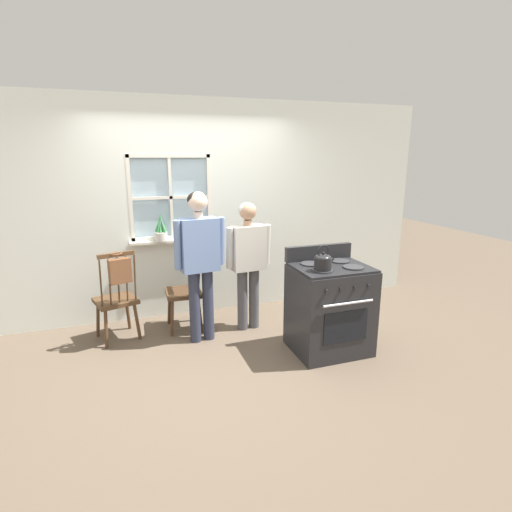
{
  "coord_description": "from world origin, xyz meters",
  "views": [
    {
      "loc": [
        -0.87,
        -3.59,
        2.02
      ],
      "look_at": [
        0.44,
        0.22,
        1.0
      ],
      "focal_mm": 28.0,
      "sensor_mm": 36.0,
      "label": 1
    }
  ],
  "objects_px": {
    "person_elderly_left": "(200,253)",
    "potted_plant": "(161,232)",
    "kettle": "(323,261)",
    "handbag": "(120,270)",
    "stove": "(329,308)",
    "person_teen_center": "(248,255)",
    "chair_by_window": "(116,301)",
    "chair_near_wall": "(185,292)"
  },
  "relations": [
    {
      "from": "chair_by_window",
      "to": "kettle",
      "type": "height_order",
      "value": "kettle"
    },
    {
      "from": "chair_near_wall",
      "to": "stove",
      "type": "bearing_deg",
      "value": 53.95
    },
    {
      "from": "chair_near_wall",
      "to": "kettle",
      "type": "distance_m",
      "value": 1.75
    },
    {
      "from": "chair_near_wall",
      "to": "person_elderly_left",
      "type": "distance_m",
      "value": 0.68
    },
    {
      "from": "stove",
      "to": "kettle",
      "type": "distance_m",
      "value": 0.59
    },
    {
      "from": "chair_by_window",
      "to": "stove",
      "type": "height_order",
      "value": "stove"
    },
    {
      "from": "handbag",
      "to": "potted_plant",
      "type": "bearing_deg",
      "value": 53.66
    },
    {
      "from": "person_teen_center",
      "to": "chair_by_window",
      "type": "bearing_deg",
      "value": 167.37
    },
    {
      "from": "stove",
      "to": "kettle",
      "type": "bearing_deg",
      "value": -142.61
    },
    {
      "from": "person_elderly_left",
      "to": "chair_by_window",
      "type": "bearing_deg",
      "value": 152.92
    },
    {
      "from": "kettle",
      "to": "handbag",
      "type": "xyz_separation_m",
      "value": [
        -1.87,
        0.91,
        -0.16
      ]
    },
    {
      "from": "person_teen_center",
      "to": "handbag",
      "type": "height_order",
      "value": "person_teen_center"
    },
    {
      "from": "chair_near_wall",
      "to": "potted_plant",
      "type": "bearing_deg",
      "value": -151.65
    },
    {
      "from": "chair_near_wall",
      "to": "person_elderly_left",
      "type": "height_order",
      "value": "person_elderly_left"
    },
    {
      "from": "kettle",
      "to": "handbag",
      "type": "bearing_deg",
      "value": 154.14
    },
    {
      "from": "person_teen_center",
      "to": "potted_plant",
      "type": "xyz_separation_m",
      "value": [
        -0.91,
        0.66,
        0.21
      ]
    },
    {
      "from": "kettle",
      "to": "person_elderly_left",
      "type": "bearing_deg",
      "value": 142.89
    },
    {
      "from": "stove",
      "to": "handbag",
      "type": "height_order",
      "value": "stove"
    },
    {
      "from": "chair_near_wall",
      "to": "person_elderly_left",
      "type": "xyz_separation_m",
      "value": [
        0.11,
        -0.38,
        0.55
      ]
    },
    {
      "from": "potted_plant",
      "to": "person_elderly_left",
      "type": "bearing_deg",
      "value": -68.27
    },
    {
      "from": "chair_near_wall",
      "to": "kettle",
      "type": "height_order",
      "value": "kettle"
    },
    {
      "from": "chair_near_wall",
      "to": "stove",
      "type": "xyz_separation_m",
      "value": [
        1.33,
        -1.04,
        0.02
      ]
    },
    {
      "from": "potted_plant",
      "to": "kettle",
      "type": "bearing_deg",
      "value": -49.31
    },
    {
      "from": "chair_near_wall",
      "to": "handbag",
      "type": "distance_m",
      "value": 0.86
    },
    {
      "from": "chair_near_wall",
      "to": "stove",
      "type": "relative_size",
      "value": 0.95
    },
    {
      "from": "person_teen_center",
      "to": "kettle",
      "type": "bearing_deg",
      "value": -68.7
    },
    {
      "from": "person_elderly_left",
      "to": "stove",
      "type": "distance_m",
      "value": 1.49
    },
    {
      "from": "chair_by_window",
      "to": "handbag",
      "type": "relative_size",
      "value": 3.37
    },
    {
      "from": "person_elderly_left",
      "to": "person_teen_center",
      "type": "height_order",
      "value": "person_elderly_left"
    },
    {
      "from": "person_elderly_left",
      "to": "potted_plant",
      "type": "height_order",
      "value": "person_elderly_left"
    },
    {
      "from": "person_teen_center",
      "to": "potted_plant",
      "type": "relative_size",
      "value": 4.18
    },
    {
      "from": "chair_near_wall",
      "to": "handbag",
      "type": "xyz_separation_m",
      "value": [
        -0.71,
        -0.27,
        0.41
      ]
    },
    {
      "from": "chair_by_window",
      "to": "potted_plant",
      "type": "height_order",
      "value": "potted_plant"
    },
    {
      "from": "person_teen_center",
      "to": "kettle",
      "type": "distance_m",
      "value": 1.05
    },
    {
      "from": "chair_near_wall",
      "to": "person_teen_center",
      "type": "height_order",
      "value": "person_teen_center"
    },
    {
      "from": "stove",
      "to": "kettle",
      "type": "relative_size",
      "value": 4.39
    },
    {
      "from": "person_teen_center",
      "to": "handbag",
      "type": "relative_size",
      "value": 4.9
    },
    {
      "from": "chair_near_wall",
      "to": "stove",
      "type": "distance_m",
      "value": 1.69
    },
    {
      "from": "kettle",
      "to": "chair_near_wall",
      "type": "bearing_deg",
      "value": 134.65
    },
    {
      "from": "person_teen_center",
      "to": "stove",
      "type": "height_order",
      "value": "person_teen_center"
    },
    {
      "from": "chair_by_window",
      "to": "person_elderly_left",
      "type": "distance_m",
      "value": 1.1
    },
    {
      "from": "stove",
      "to": "person_elderly_left",
      "type": "bearing_deg",
      "value": 151.53
    }
  ]
}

